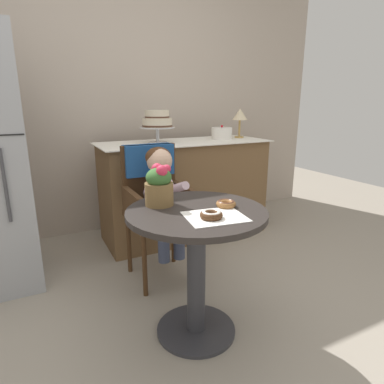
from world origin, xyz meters
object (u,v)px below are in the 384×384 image
Objects in this scene: cafe_table at (196,248)px; flower_vase at (159,185)px; table_lamp at (240,116)px; wicker_chair at (154,190)px; round_layer_cake at (222,133)px; seated_child at (162,190)px; donut_mid at (226,204)px; tiered_cake_stand at (157,121)px; donut_front at (211,214)px.

cafe_table is 0.38m from flower_vase.
table_lamp reaches higher than flower_vase.
wicker_chair is 1.11m from round_layer_cake.
flower_vase is (-0.18, -0.43, 0.15)m from seated_child.
donut_mid is at bearing -11.04° from cafe_table.
flower_vase is 0.74× the size of tiered_cake_stand.
wicker_chair reaches higher than donut_front.
wicker_chair is at bearing -148.22° from round_layer_cake.
round_layer_cake is (0.95, 1.30, 0.45)m from cafe_table.
table_lamp is (1.18, 1.50, 0.38)m from donut_front.
seated_child is at bearing -141.65° from round_layer_cake.
tiered_cake_stand is at bearing 71.20° from wicker_chair.
donut_front reaches higher than donut_mid.
wicker_chair is 9.17× the size of donut_mid.
table_lamp is at bearing 11.72° from round_layer_cake.
tiered_cake_stand is 0.89m from table_lamp.
round_layer_cake is at bearing 37.25° from wicker_chair.
flower_vase is (-0.18, -0.58, 0.19)m from wicker_chair.
donut_mid is at bearing 37.15° from donut_front.
tiered_cake_stand is (0.43, 1.14, 0.26)m from flower_vase.
donut_front is 0.55× the size of round_layer_cake.
tiered_cake_stand reaches higher than seated_child.
wicker_chair is 4.87× the size of round_layer_cake.
donut_front is 0.36× the size of tiered_cake_stand.
donut_front is (-0.04, -0.89, 0.10)m from wicker_chair.
cafe_table is at bearing 168.96° from donut_mid.
tiered_cake_stand is at bearing 78.54° from donut_front.
table_lamp is (0.24, 0.05, 0.16)m from round_layer_cake.
donut_front is at bearing -65.99° from flower_vase.
cafe_table is 1.90m from table_lamp.
donut_mid is at bearing -126.62° from table_lamp.
flower_vase is 1.13× the size of round_layer_cake.
cafe_table is at bearing -94.07° from seated_child.
wicker_chair is 3.18× the size of tiered_cake_stand.
donut_front is at bearing -142.85° from donut_mid.
table_lamp reaches higher than cafe_table.
donut_mid is 0.37× the size of table_lamp.
donut_mid is at bearing -32.83° from flower_vase.
seated_child is (0.00, -0.16, 0.04)m from wicker_chair.
table_lamp is at bearing 42.04° from flower_vase.
tiered_cake_stand is at bearing 84.13° from donut_mid.
round_layer_cake reaches higher than wicker_chair.
donut_front is (-0.04, -0.73, 0.06)m from seated_child.
donut_mid is 1.76m from table_lamp.
wicker_chair is 1.31× the size of seated_child.
cafe_table is at bearing -102.73° from tiered_cake_stand.
cafe_table is 0.75m from wicker_chair.
wicker_chair reaches higher than donut_mid.
seated_child is at bearing 100.60° from donut_mid.
cafe_table is 0.75× the size of wicker_chair.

